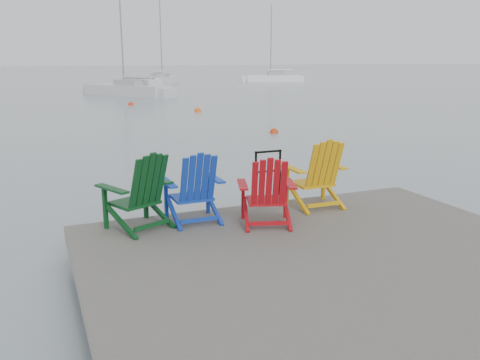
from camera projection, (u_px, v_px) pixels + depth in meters
name	position (u px, v px, depth m)	size (l,w,h in m)	color
ground	(334.00, 294.00, 6.34)	(400.00, 400.00, 0.00)	gray
dock	(335.00, 268.00, 6.26)	(6.00, 5.00, 1.40)	#2A2725
handrail	(268.00, 172.00, 8.39)	(0.48, 0.04, 0.90)	black
chair_green	(140.00, 191.00, 7.12)	(1.08, 1.03, 1.11)	#0A3A16
chair_blue	(194.00, 187.00, 7.42)	(0.85, 0.79, 1.06)	#0F33A4
chair_red	(267.00, 191.00, 7.29)	(0.97, 0.92, 1.02)	#A50C13
chair_yellow	(317.00, 173.00, 8.18)	(0.90, 0.83, 1.12)	#D5990B
sailboat_near	(128.00, 91.00, 39.94)	(6.02, 7.92, 11.14)	silver
sailboat_mid	(161.00, 81.00, 56.91)	(6.15, 8.80, 12.05)	silver
sailboat_far	(273.00, 79.00, 62.87)	(6.85, 3.54, 9.39)	white
buoy_a	(274.00, 133.00, 20.05)	(0.35, 0.35, 0.35)	red
buoy_b	(131.00, 105.00, 31.97)	(0.35, 0.35, 0.35)	red
buoy_c	(198.00, 111.00, 28.10)	(0.39, 0.39, 0.39)	#F1590E
buoy_d	(121.00, 96.00, 39.67)	(0.36, 0.36, 0.36)	#D33E0C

